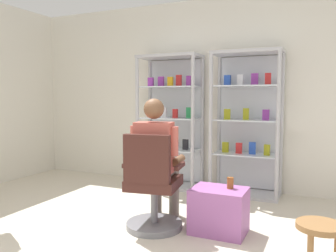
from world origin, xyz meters
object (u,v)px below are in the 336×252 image
Objects in this scene: storage_crate at (219,211)px; tea_glass at (230,183)px; wooden_stool at (320,236)px; office_chair at (152,191)px; display_cabinet_left at (172,120)px; display_cabinet_right at (247,123)px; seated_shopkeeper at (157,156)px.

tea_glass is (0.09, 0.05, 0.27)m from storage_crate.
wooden_stool reaches higher than storage_crate.
tea_glass is (0.70, 0.26, 0.09)m from office_chair.
storage_crate is 0.29m from tea_glass.
tea_glass is (1.23, -1.41, -0.48)m from display_cabinet_left.
seated_shopkeeper is at bearing -111.59° from display_cabinet_right.
seated_shopkeeper is 1.67m from wooden_stool.
tea_glass is at bearing 20.04° from office_chair.
display_cabinet_right is 1.47× the size of seated_shopkeeper.
storage_crate is (1.14, -1.46, -0.75)m from display_cabinet_left.
storage_crate is 1.10m from wooden_stool.
office_chair reaches higher than tea_glass.
tea_glass is 1.05m from wooden_stool.
office_chair is 1.86× the size of storage_crate.
display_cabinet_left is 3.69× the size of storage_crate.
storage_crate is (0.04, -1.46, -0.75)m from display_cabinet_right.
display_cabinet_left reaches higher than office_chair.
display_cabinet_left is 1.10m from display_cabinet_right.
display_cabinet_right is (1.10, 0.00, -0.00)m from display_cabinet_left.
display_cabinet_left reaches higher than storage_crate.
tea_glass is (0.13, -1.41, -0.48)m from display_cabinet_right.
display_cabinet_left reaches higher than tea_glass.
display_cabinet_right is 1.64m from seated_shopkeeper.
seated_shopkeeper is at bearing 98.76° from office_chair.
office_chair is (0.53, -1.66, -0.57)m from display_cabinet_left.
display_cabinet_right is at bearing 68.41° from seated_shopkeeper.
display_cabinet_right is at bearing 91.55° from storage_crate.
wooden_stool is at bearing -35.19° from storage_crate.
wooden_stool is (0.89, -0.63, 0.13)m from storage_crate.
office_chair is at bearing -72.38° from display_cabinet_left.
tea_glass is 0.25× the size of wooden_stool.
display_cabinet_right is at bearing 0.02° from display_cabinet_left.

